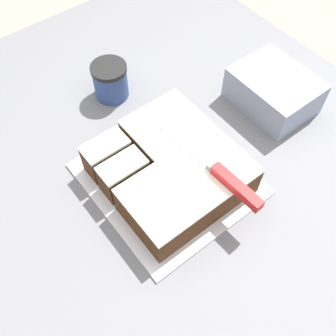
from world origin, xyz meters
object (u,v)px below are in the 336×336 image
(knife, at_px, (228,179))
(storage_box, at_px, (273,91))
(cake_board, at_px, (168,179))
(cake, at_px, (170,168))
(coffee_cup, at_px, (111,81))

(knife, relative_size, storage_box, 1.46)
(storage_box, bearing_deg, cake_board, -86.56)
(cake, distance_m, knife, 0.14)
(cake_board, relative_size, knife, 1.19)
(cake, relative_size, knife, 1.00)
(coffee_cup, bearing_deg, storage_box, 47.41)
(knife, bearing_deg, cake_board, 21.96)
(cake_board, distance_m, cake, 0.04)
(knife, bearing_deg, cake, 21.28)
(coffee_cup, height_order, storage_box, coffee_cup)
(knife, bearing_deg, storage_box, -67.44)
(coffee_cup, bearing_deg, knife, 1.07)
(cake_board, relative_size, storage_box, 1.73)
(cake_board, height_order, cake, cake)
(cake_board, distance_m, coffee_cup, 0.31)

